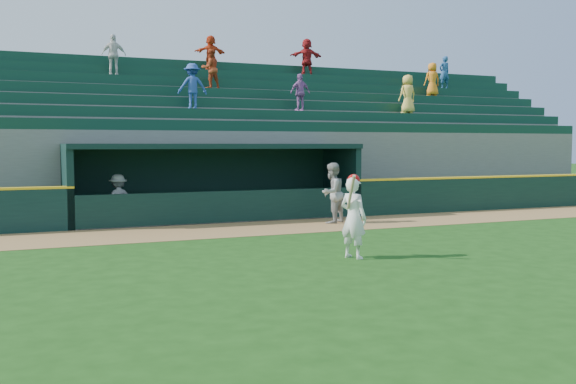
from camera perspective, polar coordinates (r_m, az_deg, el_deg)
name	(u,v)px	position (r m, az deg, el deg)	size (l,w,h in m)	color
ground	(316,256)	(14.05, 2.55, -5.74)	(120.00, 120.00, 0.00)	#184110
warning_track	(244,229)	(18.54, -3.97, -3.30)	(40.00, 3.00, 0.01)	olive
field_wall_right	(531,192)	(26.40, 20.78, -0.02)	(15.50, 0.30, 1.20)	black
wall_stripe_right	(531,176)	(26.36, 20.82, 1.34)	(15.50, 0.32, 0.06)	yellow
dugout_player_front	(332,193)	(19.85, 3.93, -0.09)	(0.91, 0.71, 1.88)	gray
dugout_player_inside	(118,199)	(20.16, -14.85, -0.64)	(0.99, 0.57, 1.54)	#9E9E99
dugout	(213,177)	(21.37, -6.68, 1.32)	(9.40, 2.80, 2.46)	slate
stands	(181,145)	(25.76, -9.53, 4.11)	(34.50, 6.29, 7.11)	slate
batter_at_plate	(353,216)	(13.76, 5.83, -2.15)	(0.65, 0.86, 1.82)	white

